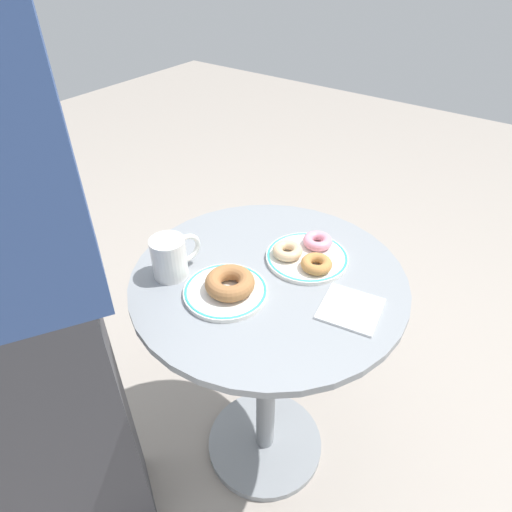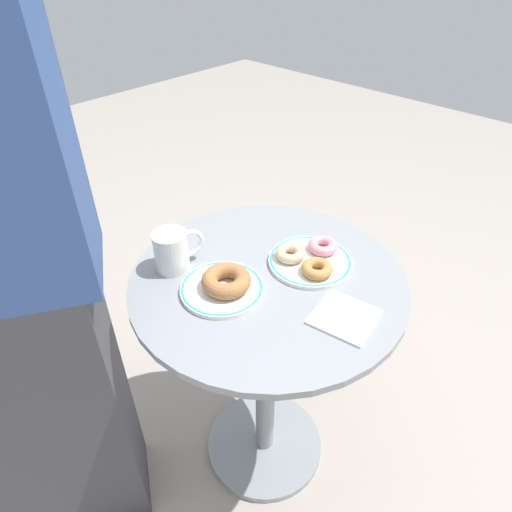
# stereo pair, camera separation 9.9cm
# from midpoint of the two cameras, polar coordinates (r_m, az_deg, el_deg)

# --- Properties ---
(ground_plane) EXTENTS (7.00, 7.00, 0.02)m
(ground_plane) POSITION_cam_midpoint_polar(r_m,az_deg,el_deg) (1.58, -0.82, -23.24)
(ground_plane) COLOR #9E9389
(cafe_table) EXTENTS (0.63, 0.63, 0.71)m
(cafe_table) POSITION_cam_midpoint_polar(r_m,az_deg,el_deg) (1.19, -1.03, -11.84)
(cafe_table) COLOR gray
(cafe_table) RESTS_ON ground
(plate_left) EXTENTS (0.18, 0.18, 0.01)m
(plate_left) POSITION_cam_midpoint_polar(r_m,az_deg,el_deg) (0.97, -6.85, -4.60)
(plate_left) COLOR white
(plate_left) RESTS_ON cafe_table
(plate_right) EXTENTS (0.20, 0.20, 0.01)m
(plate_right) POSITION_cam_midpoint_polar(r_m,az_deg,el_deg) (1.06, 3.91, -0.24)
(plate_right) COLOR white
(plate_right) RESTS_ON cafe_table
(donut_cinnamon) EXTENTS (0.15, 0.15, 0.04)m
(donut_cinnamon) POSITION_cam_midpoint_polar(r_m,az_deg,el_deg) (0.95, -6.35, -3.54)
(donut_cinnamon) COLOR #A36B3D
(donut_cinnamon) RESTS_ON plate_left
(donut_pink_frosted) EXTENTS (0.10, 0.10, 0.02)m
(donut_pink_frosted) POSITION_cam_midpoint_polar(r_m,az_deg,el_deg) (1.08, 5.31, 1.83)
(donut_pink_frosted) COLOR pink
(donut_pink_frosted) RESTS_ON plate_right
(donut_glazed) EXTENTS (0.09, 0.09, 0.02)m
(donut_glazed) POSITION_cam_midpoint_polar(r_m,az_deg,el_deg) (1.05, 1.20, 0.65)
(donut_glazed) COLOR #E0B789
(donut_glazed) RESTS_ON plate_right
(donut_old_fashioned) EXTENTS (0.10, 0.10, 0.02)m
(donut_old_fashioned) POSITION_cam_midpoint_polar(r_m,az_deg,el_deg) (1.01, 4.99, -1.11)
(donut_old_fashioned) COLOR #BC7F42
(donut_old_fashioned) RESTS_ON plate_right
(paper_napkin) EXTENTS (0.14, 0.14, 0.01)m
(paper_napkin) POSITION_cam_midpoint_polar(r_m,az_deg,el_deg) (0.94, 9.08, -6.83)
(paper_napkin) COLOR white
(paper_napkin) RESTS_ON cafe_table
(coffee_mug) EXTENTS (0.12, 0.08, 0.10)m
(coffee_mug) POSITION_cam_midpoint_polar(r_m,az_deg,el_deg) (1.02, -13.61, -0.20)
(coffee_mug) COLOR white
(coffee_mug) RESTS_ON cafe_table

